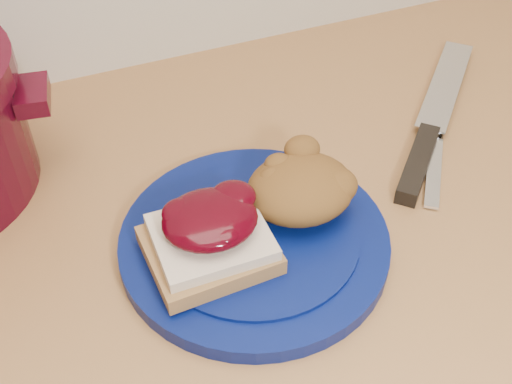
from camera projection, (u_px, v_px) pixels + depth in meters
name	position (u px, v px, depth m)	size (l,w,h in m)	color
plate	(254.00, 242.00, 0.59)	(0.25, 0.25, 0.02)	#051150
sandwich	(210.00, 235.00, 0.55)	(0.11, 0.10, 0.05)	olive
stuffing_mound	(301.00, 189.00, 0.59)	(0.10, 0.09, 0.05)	brown
chef_knife	(426.00, 140.00, 0.70)	(0.24, 0.24, 0.02)	black
butter_knife	(436.00, 148.00, 0.69)	(0.19, 0.01, 0.00)	silver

